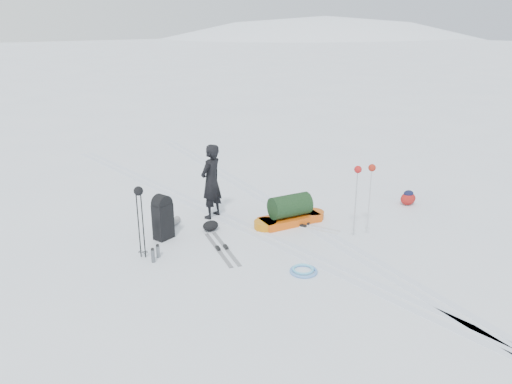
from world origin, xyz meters
TOP-DOWN VIEW (x-y plane):
  - ground at (0.00, 0.00)m, footprint 200.00×200.00m
  - snow_hill_backdrop at (62.69, 84.02)m, footprint 359.50×192.00m
  - ski_tracks at (0.61, 0.88)m, footprint 3.38×17.97m
  - skier at (-0.29, 1.70)m, footprint 0.71×0.60m
  - pulk_sled at (0.86, 0.37)m, footprint 1.75×0.75m
  - expedition_rucksack at (-1.64, 1.36)m, footprint 0.88×0.81m
  - ski_poles_black at (-2.39, 0.78)m, footprint 0.17×0.17m
  - ski_poles_silver at (1.64, -0.96)m, footprint 0.46×0.24m
  - touring_skis_grey at (-1.04, 0.17)m, footprint 0.65×1.61m
  - touring_skis_white at (1.01, 0.07)m, footprint 0.82×1.54m
  - rope_coil at (-0.40, -1.46)m, footprint 0.51×0.51m
  - small_daypack at (3.87, -0.46)m, footprint 0.51×0.49m
  - thermos_pair at (-2.26, 0.53)m, footprint 0.24×0.21m
  - stuff_sack at (-0.73, 1.07)m, footprint 0.40×0.33m

SIDE VIEW (x-z plane):
  - snow_hill_backdrop at x=62.69m, z-range -150.24..12.21m
  - ground at x=0.00m, z-range 0.00..0.00m
  - ski_tracks at x=0.61m, z-range 0.00..0.01m
  - touring_skis_white at x=1.01m, z-range -0.02..0.04m
  - touring_skis_grey at x=-1.04m, z-range -0.02..0.04m
  - rope_coil at x=-0.40m, z-range 0.00..0.06m
  - stuff_sack at x=-0.73m, z-range 0.00..0.22m
  - thermos_pair at x=-2.26m, z-range -0.01..0.27m
  - small_daypack at x=3.87m, z-range -0.01..0.35m
  - pulk_sled at x=0.86m, z-range -0.08..0.57m
  - expedition_rucksack at x=-1.64m, z-range -0.04..0.90m
  - skier at x=-0.29m, z-range 0.00..1.67m
  - ski_poles_black at x=-2.39m, z-range 0.44..1.83m
  - ski_poles_silver at x=1.64m, z-range 0.50..1.99m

